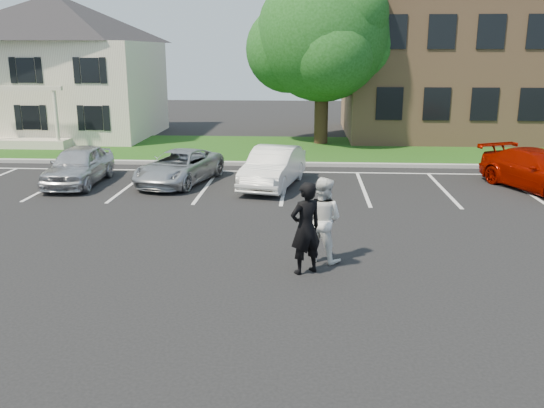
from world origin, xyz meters
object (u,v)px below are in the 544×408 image
(house, at_px, (60,67))
(car_white_sedan, at_px, (273,167))
(tree, at_px, (325,38))
(man_black_suit, at_px, (306,228))
(car_silver_west, at_px, (79,165))
(man_white_shirt, at_px, (322,219))
(car_silver_minivan, at_px, (179,167))
(car_red_compact, at_px, (541,171))

(house, distance_m, car_white_sedan, 17.56)
(tree, height_order, man_black_suit, tree)
(house, bearing_deg, car_silver_west, -65.19)
(tree, relative_size, car_silver_west, 2.14)
(man_white_shirt, height_order, car_silver_west, man_white_shirt)
(house, xyz_separation_m, man_black_suit, (13.80, -20.11, -2.80))
(car_silver_minivan, bearing_deg, man_white_shirt, -42.00)
(tree, height_order, car_white_sedan, tree)
(man_white_shirt, bearing_deg, tree, -63.46)
(house, distance_m, man_black_suit, 24.55)
(tree, distance_m, car_white_sedan, 11.05)
(tree, relative_size, man_white_shirt, 4.45)
(car_silver_minivan, relative_size, car_white_sedan, 1.01)
(house, bearing_deg, tree, -7.85)
(car_white_sedan, bearing_deg, car_silver_west, -167.87)
(man_black_suit, distance_m, man_white_shirt, 0.90)
(car_white_sedan, bearing_deg, man_white_shirt, -66.44)
(man_black_suit, height_order, man_white_shirt, man_black_suit)
(man_white_shirt, bearing_deg, man_black_suit, 93.05)
(house, height_order, man_black_suit, house)
(car_white_sedan, xyz_separation_m, car_red_compact, (9.30, -0.07, -0.00))
(man_white_shirt, relative_size, car_red_compact, 0.41)
(man_black_suit, xyz_separation_m, car_white_sedan, (-1.21, 8.27, -0.33))
(car_red_compact, bearing_deg, car_silver_minivan, 154.76)
(car_silver_west, xyz_separation_m, car_silver_minivan, (3.61, 0.39, -0.10))
(car_silver_west, height_order, car_white_sedan, same)
(tree, distance_m, car_silver_minivan, 11.94)
(man_white_shirt, bearing_deg, house, -25.86)
(car_silver_minivan, bearing_deg, house, 143.27)
(man_white_shirt, bearing_deg, car_red_compact, -108.44)
(house, relative_size, tree, 1.17)
(tree, bearing_deg, car_silver_west, -132.46)
(tree, xyz_separation_m, car_silver_minivan, (-5.45, -9.51, -4.75))
(man_black_suit, height_order, car_white_sedan, man_black_suit)
(car_silver_west, bearing_deg, man_white_shirt, -41.95)
(man_black_suit, bearing_deg, car_silver_west, -77.30)
(tree, distance_m, car_silver_west, 14.20)
(car_silver_west, bearing_deg, tree, 45.99)
(tree, height_order, car_silver_west, tree)
(man_black_suit, distance_m, car_silver_west, 11.67)
(man_white_shirt, xyz_separation_m, car_silver_minivan, (-5.07, 7.77, -0.39))
(man_black_suit, distance_m, car_red_compact, 11.53)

